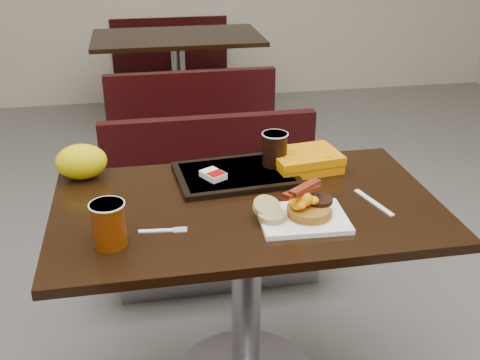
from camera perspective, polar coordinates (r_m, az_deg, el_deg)
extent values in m
cube|color=white|center=(1.71, 6.26, -3.82)|extent=(0.26, 0.21, 0.02)
cylinder|color=#935918|center=(1.71, 6.91, -3.03)|extent=(0.17, 0.17, 0.03)
cylinder|color=black|center=(1.73, 7.89, -1.97)|extent=(0.10, 0.10, 0.01)
ellipsoid|color=#FDA505|center=(1.68, 6.40, -2.03)|extent=(0.10, 0.09, 0.05)
cylinder|color=tan|center=(1.68, 3.18, -3.60)|extent=(0.09, 0.09, 0.02)
cylinder|color=tan|center=(1.70, 2.66, -2.68)|extent=(0.11, 0.11, 0.05)
cylinder|color=#963D05|center=(1.59, -12.88, -4.34)|extent=(0.10, 0.10, 0.13)
cube|color=white|center=(1.85, 13.12, -2.17)|extent=(0.06, 0.19, 0.00)
cube|color=#C75108|center=(1.86, -1.49, -1.08)|extent=(0.05, 0.05, 0.01)
cube|color=#8C0504|center=(1.84, -5.15, -1.49)|extent=(0.04, 0.03, 0.01)
cube|color=black|center=(1.96, -0.45, 0.55)|extent=(0.42, 0.32, 0.02)
cube|color=silver|center=(1.92, -2.68, 0.51)|extent=(0.09, 0.10, 0.02)
cylinder|color=black|center=(2.00, 3.46, 3.06)|extent=(0.11, 0.11, 0.12)
cube|color=orange|center=(2.03, 6.48, 1.92)|extent=(0.25, 0.20, 0.06)
ellipsoid|color=#DFC307|center=(2.01, -15.46, 1.77)|extent=(0.20, 0.18, 0.12)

